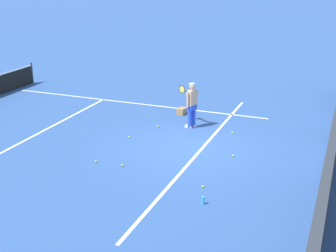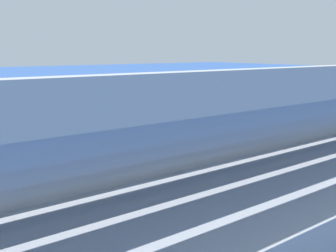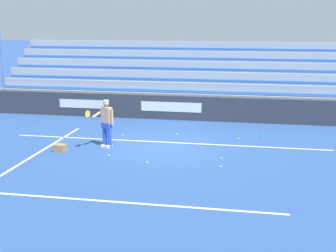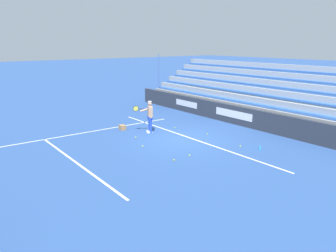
% 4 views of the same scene
% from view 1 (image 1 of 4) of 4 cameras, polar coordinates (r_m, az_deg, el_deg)
% --- Properties ---
extents(ground_plane, '(160.00, 160.00, 0.00)m').
position_cam_1_polar(ground_plane, '(15.76, 2.29, -2.66)').
color(ground_plane, '#2D5193').
extents(court_baseline_white, '(12.00, 0.10, 0.01)m').
position_cam_1_polar(court_baseline_white, '(15.61, 4.02, -2.90)').
color(court_baseline_white, white).
rests_on(court_baseline_white, ground).
extents(court_sideline_white, '(0.10, 12.00, 0.01)m').
position_cam_1_polar(court_sideline_white, '(20.82, -4.32, 2.81)').
color(court_sideline_white, white).
rests_on(court_sideline_white, ground).
extents(court_service_line_white, '(8.22, 0.10, 0.01)m').
position_cam_1_polar(court_service_line_white, '(18.21, -14.24, -0.18)').
color(court_service_line_white, white).
rests_on(court_service_line_white, ground).
extents(back_wall_sponsor_board, '(20.16, 0.25, 1.10)m').
position_cam_1_polar(back_wall_sponsor_board, '(14.81, 19.35, -2.99)').
color(back_wall_sponsor_board, '#2D333D').
rests_on(back_wall_sponsor_board, ground).
extents(tennis_player, '(0.83, 0.92, 1.71)m').
position_cam_1_polar(tennis_player, '(17.43, 2.88, 2.62)').
color(tennis_player, blue).
rests_on(tennis_player, ground).
extents(ball_box_cardboard, '(0.44, 0.35, 0.26)m').
position_cam_1_polar(ball_box_cardboard, '(19.20, 1.69, 1.83)').
color(ball_box_cardboard, '#A87F51').
rests_on(ball_box_cardboard, ground).
extents(tennis_ball_far_left, '(0.07, 0.07, 0.07)m').
position_cam_1_polar(tennis_ball_far_left, '(17.16, 7.86, -0.85)').
color(tennis_ball_far_left, '#CCE533').
rests_on(tennis_ball_far_left, ground).
extents(tennis_ball_toward_net, '(0.07, 0.07, 0.07)m').
position_cam_1_polar(tennis_ball_toward_net, '(13.07, 4.29, -7.38)').
color(tennis_ball_toward_net, '#CCE533').
rests_on(tennis_ball_toward_net, ground).
extents(tennis_ball_far_right, '(0.07, 0.07, 0.07)m').
position_cam_1_polar(tennis_ball_far_right, '(16.67, -4.77, -1.34)').
color(tennis_ball_far_right, '#CCE533').
rests_on(tennis_ball_far_right, ground).
extents(tennis_ball_on_baseline, '(0.07, 0.07, 0.07)m').
position_cam_1_polar(tennis_ball_on_baseline, '(14.76, -8.79, -4.32)').
color(tennis_ball_on_baseline, '#CCE533').
rests_on(tennis_ball_on_baseline, ground).
extents(tennis_ball_stray_back, '(0.07, 0.07, 0.07)m').
position_cam_1_polar(tennis_ball_stray_back, '(15.16, 7.93, -3.63)').
color(tennis_ball_stray_back, '#CCE533').
rests_on(tennis_ball_stray_back, ground).
extents(tennis_ball_near_player, '(0.07, 0.07, 0.07)m').
position_cam_1_polar(tennis_ball_near_player, '(14.40, -5.60, -4.80)').
color(tennis_ball_near_player, '#CCE533').
rests_on(tennis_ball_near_player, ground).
extents(tennis_ball_by_box, '(0.07, 0.07, 0.07)m').
position_cam_1_polar(tennis_ball_by_box, '(17.70, -1.23, -0.04)').
color(tennis_ball_by_box, '#CCE533').
rests_on(tennis_ball_by_box, ground).
extents(water_bottle, '(0.07, 0.07, 0.22)m').
position_cam_1_polar(water_bottle, '(12.20, 4.31, -9.04)').
color(water_bottle, '#33B2E5').
rests_on(water_bottle, ground).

